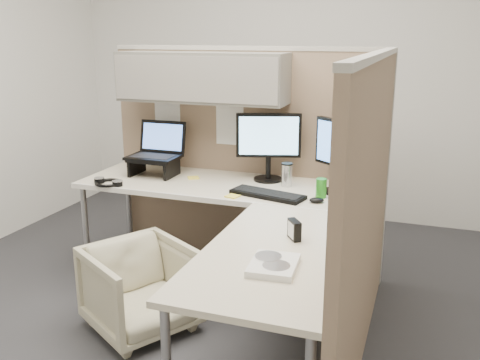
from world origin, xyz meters
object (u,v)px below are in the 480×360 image
(desk, at_px, (237,212))
(keyboard, at_px, (268,194))
(monitor_left, at_px, (269,141))
(office_chair, at_px, (141,285))

(desk, bearing_deg, keyboard, 62.55)
(monitor_left, height_order, keyboard, monitor_left)
(desk, distance_m, keyboard, 0.27)
(keyboard, bearing_deg, monitor_left, 119.56)
(monitor_left, bearing_deg, desk, -108.93)
(desk, xyz_separation_m, monitor_left, (0.01, 0.59, 0.32))
(desk, bearing_deg, monitor_left, 88.59)
(desk, xyz_separation_m, keyboard, (0.12, 0.23, 0.05))
(desk, height_order, monitor_left, monitor_left)
(monitor_left, bearing_deg, office_chair, -135.75)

